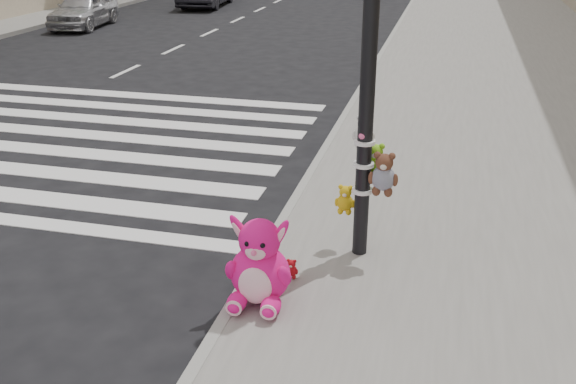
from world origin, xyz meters
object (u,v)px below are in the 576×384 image
(car_silver_far, at_px, (84,9))
(red_teddy, at_px, (292,269))
(pink_bunny, at_px, (259,268))
(signal_pole, at_px, (370,113))

(car_silver_far, bearing_deg, red_teddy, -60.50)
(pink_bunny, distance_m, red_teddy, 0.60)
(car_silver_far, bearing_deg, signal_pole, -57.54)
(signal_pole, distance_m, car_silver_far, 18.53)
(red_teddy, xyz_separation_m, car_silver_far, (-11.15, 15.00, 0.36))
(signal_pole, xyz_separation_m, red_teddy, (-0.64, -0.74, -1.50))
(pink_bunny, distance_m, car_silver_far, 18.98)
(pink_bunny, xyz_separation_m, car_silver_far, (-10.95, 15.50, 0.10))
(pink_bunny, xyz_separation_m, red_teddy, (0.20, 0.50, -0.26))
(signal_pole, bearing_deg, car_silver_far, 129.58)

